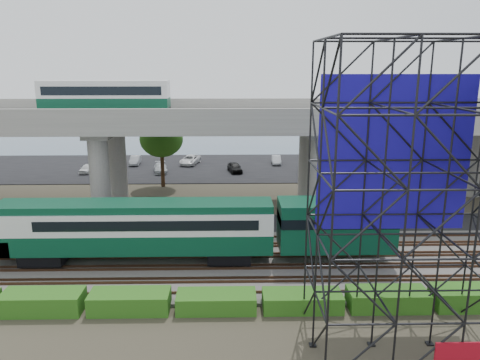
{
  "coord_description": "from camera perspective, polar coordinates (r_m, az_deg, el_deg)",
  "views": [
    {
      "loc": [
        1.86,
        -28.93,
        13.94
      ],
      "look_at": [
        2.59,
        6.0,
        5.21
      ],
      "focal_mm": 35.0,
      "sensor_mm": 36.0,
      "label": 1
    }
  ],
  "objects": [
    {
      "name": "overpass",
      "position": [
        45.36,
        -4.49,
        6.73
      ],
      "size": [
        80.0,
        12.0,
        12.4
      ],
      "color": "#9E9B93",
      "rests_on": "ground"
    },
    {
      "name": "suv",
      "position": [
        43.03,
        -15.38,
        -4.33
      ],
      "size": [
        5.41,
        3.99,
        1.37
      ],
      "primitive_type": "imported",
      "rotation": [
        0.0,
        0.0,
        1.17
      ],
      "color": "black",
      "rests_on": "service_road"
    },
    {
      "name": "rail_tracks",
      "position": [
        33.86,
        -4.31,
        -9.81
      ],
      "size": [
        90.0,
        9.52,
        0.16
      ],
      "color": "#472D1E",
      "rests_on": "ballast_bed"
    },
    {
      "name": "ground",
      "position": [
        32.16,
        -4.49,
        -11.71
      ],
      "size": [
        140.0,
        140.0,
        0.0
      ],
      "primitive_type": "plane",
      "color": "#474233",
      "rests_on": "ground"
    },
    {
      "name": "parking_lot",
      "position": [
        64.47,
        -2.83,
        1.55
      ],
      "size": [
        90.0,
        18.0,
        0.08
      ],
      "primitive_type": "cube",
      "color": "black",
      "rests_on": "ground"
    },
    {
      "name": "parked_cars",
      "position": [
        63.99,
        -1.89,
        2.05
      ],
      "size": [
        35.51,
        9.54,
        1.26
      ],
      "color": "silver",
      "rests_on": "parking_lot"
    },
    {
      "name": "scaffold_tower",
      "position": [
        23.56,
        20.4,
        -2.8
      ],
      "size": [
        9.36,
        6.36,
        15.0
      ],
      "color": "black",
      "rests_on": "ground"
    },
    {
      "name": "commuter_train",
      "position": [
        33.15,
        -8.99,
        -5.64
      ],
      "size": [
        29.3,
        3.06,
        4.3
      ],
      "color": "black",
      "rests_on": "rail_tracks"
    },
    {
      "name": "service_road",
      "position": [
        41.84,
        -3.7,
        -5.41
      ],
      "size": [
        90.0,
        5.0,
        0.08
      ],
      "primitive_type": "cube",
      "color": "black",
      "rests_on": "ground"
    },
    {
      "name": "trees",
      "position": [
        46.32,
        -9.3,
        3.43
      ],
      "size": [
        40.94,
        16.94,
        7.69
      ],
      "color": "#382314",
      "rests_on": "ground"
    },
    {
      "name": "hedge_strip",
      "position": [
        28.04,
        -2.89,
        -14.5
      ],
      "size": [
        34.6,
        1.8,
        1.2
      ],
      "color": "#255513",
      "rests_on": "ground"
    },
    {
      "name": "ballast_bed",
      "position": [
        33.93,
        -4.3,
        -10.09
      ],
      "size": [
        90.0,
        12.0,
        0.2
      ],
      "primitive_type": "cube",
      "color": "slate",
      "rests_on": "ground"
    },
    {
      "name": "harbor_water",
      "position": [
        86.08,
        -2.43,
        4.7
      ],
      "size": [
        140.0,
        40.0,
        0.03
      ],
      "primitive_type": "cube",
      "color": "#43596E",
      "rests_on": "ground"
    }
  ]
}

